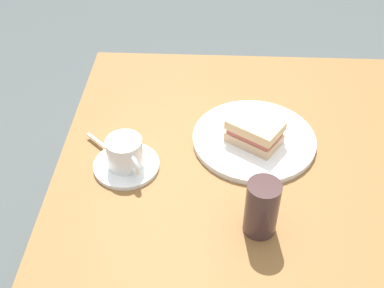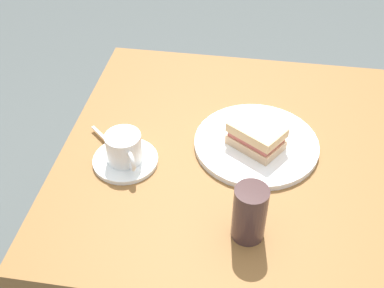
% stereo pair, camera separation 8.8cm
% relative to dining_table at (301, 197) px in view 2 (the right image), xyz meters
% --- Properties ---
extents(dining_table, '(1.13, 0.80, 0.78)m').
position_rel_dining_table_xyz_m(dining_table, '(0.00, 0.00, 0.00)').
color(dining_table, brown).
rests_on(dining_table, ground_plane).
extents(sandwich_plate, '(0.29, 0.29, 0.01)m').
position_rel_dining_table_xyz_m(sandwich_plate, '(0.12, -0.02, 0.14)').
color(sandwich_plate, white).
rests_on(sandwich_plate, dining_table).
extents(sandwich_front, '(0.14, 0.13, 0.06)m').
position_rel_dining_table_xyz_m(sandwich_front, '(0.12, -0.01, 0.17)').
color(sandwich_front, '#D8AD81').
rests_on(sandwich_front, sandwich_plate).
extents(coffee_saucer, '(0.14, 0.14, 0.01)m').
position_rel_dining_table_xyz_m(coffee_saucer, '(0.41, 0.08, 0.14)').
color(coffee_saucer, white).
rests_on(coffee_saucer, dining_table).
extents(coffee_cup, '(0.08, 0.10, 0.07)m').
position_rel_dining_table_xyz_m(coffee_cup, '(0.41, 0.08, 0.18)').
color(coffee_cup, white).
rests_on(coffee_cup, coffee_saucer).
extents(spoon, '(0.08, 0.07, 0.01)m').
position_rel_dining_table_xyz_m(spoon, '(0.46, 0.03, 0.14)').
color(spoon, silver).
rests_on(spoon, coffee_saucer).
extents(drinking_glass, '(0.06, 0.06, 0.12)m').
position_rel_dining_table_xyz_m(drinking_glass, '(0.13, 0.23, 0.19)').
color(drinking_glass, '#442E2C').
rests_on(drinking_glass, dining_table).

